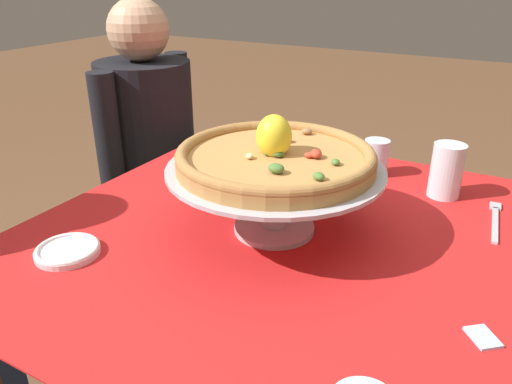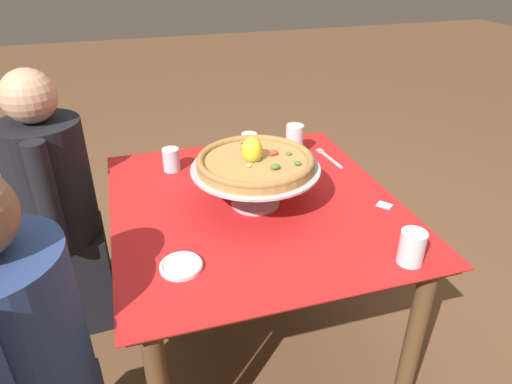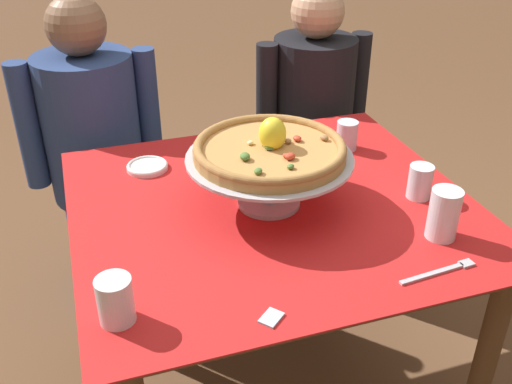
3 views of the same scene
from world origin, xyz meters
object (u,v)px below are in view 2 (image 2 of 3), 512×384
diner_right (59,217)px  side_plate (181,266)px  water_glass_front_right (294,141)px  pizza_stand (256,176)px  dinner_fork (328,157)px  water_glass_side_right (249,146)px  pizza (255,161)px  water_glass_back_right (171,161)px  diner_left (28,384)px  sugar_packet (385,205)px  water_glass_front_left (411,249)px

diner_right → side_plate: bearing=-150.0°
side_plate → water_glass_front_right: bearing=-42.6°
pizza_stand → side_plate: size_ratio=3.56×
dinner_fork → water_glass_side_right: bearing=67.3°
pizza → water_glass_back_right: 0.44m
diner_left → diner_right: bearing=-0.9°
pizza → dinner_fork: bearing=-55.9°
diner_right → diner_left: bearing=179.1°
water_glass_side_right → dinner_fork: 0.34m
water_glass_side_right → diner_right: size_ratio=0.08×
water_glass_side_right → sugar_packet: (-0.55, -0.33, -0.04)m
water_glass_front_right → water_glass_side_right: size_ratio=1.38×
pizza → water_glass_back_right: size_ratio=4.30×
water_glass_front_right → water_glass_side_right: 0.19m
water_glass_front_right → side_plate: 0.86m
pizza_stand → water_glass_front_left: bearing=-143.2°
pizza_stand → side_plate: (-0.28, 0.30, -0.10)m
water_glass_back_right → diner_left: size_ratio=0.08×
dinner_fork → pizza: bearing=124.1°
pizza → side_plate: size_ratio=3.21×
water_glass_front_right → water_glass_back_right: (-0.00, 0.52, -0.02)m
side_plate → diner_right: (0.71, 0.41, -0.20)m
water_glass_back_right → side_plate: (-0.63, 0.06, -0.03)m
dinner_fork → diner_left: size_ratio=0.17×
water_glass_side_right → side_plate: bearing=149.9°
water_glass_back_right → diner_left: 0.93m
water_glass_front_left → pizza_stand: bearing=36.8°
water_glass_front_right → diner_right: (0.08, 0.99, -0.25)m
diner_right → dinner_fork: bearing=-98.2°
pizza_stand → side_plate: bearing=132.7°
water_glass_front_left → diner_right: diner_right is taller
water_glass_front_right → diner_right: bearing=85.2°
dinner_fork → diner_right: diner_right is taller
pizza → water_glass_back_right: (0.35, 0.24, -0.12)m
pizza → water_glass_front_left: 0.56m
pizza_stand → pizza: bearing=14.7°
water_glass_front_left → pizza: bearing=36.8°
pizza → water_glass_front_right: size_ratio=3.02×
water_glass_side_right → water_glass_front_left: (-0.84, -0.24, 0.00)m
dinner_fork → diner_left: bearing=121.3°
pizza → water_glass_front_right: (0.35, -0.28, -0.11)m
pizza_stand → diner_left: (-0.41, 0.73, -0.28)m
water_glass_front_left → diner_left: diner_left is taller
pizza_stand → diner_left: size_ratio=0.37×
water_glass_back_right → sugar_packet: (-0.49, -0.67, -0.04)m
water_glass_front_right → side_plate: size_ratio=1.06×
pizza_stand → diner_left: bearing=119.6°
diner_left → water_glass_side_right: bearing=-45.2°
pizza → water_glass_front_left: (-0.44, -0.33, -0.12)m
sugar_packet → diner_left: (-0.27, 1.15, -0.18)m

